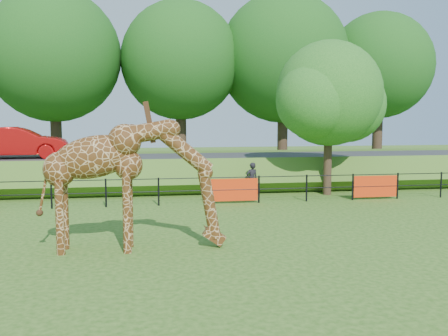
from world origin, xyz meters
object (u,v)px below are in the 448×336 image
at_px(visitor, 252,180).
at_px(tree_east, 331,98).
at_px(giraffe, 133,185).
at_px(car_red, 19,143).

height_order(visitor, tree_east, tree_east).
bearing_deg(visitor, giraffe, 41.36).
distance_m(giraffe, tree_east, 11.95).
bearing_deg(giraffe, tree_east, 46.63).
distance_m(giraffe, car_red, 13.95).
relative_size(car_red, tree_east, 0.69).
bearing_deg(visitor, car_red, -41.04).
bearing_deg(car_red, visitor, -117.64).
bearing_deg(tree_east, giraffe, -136.45).
distance_m(car_red, visitor, 11.71).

